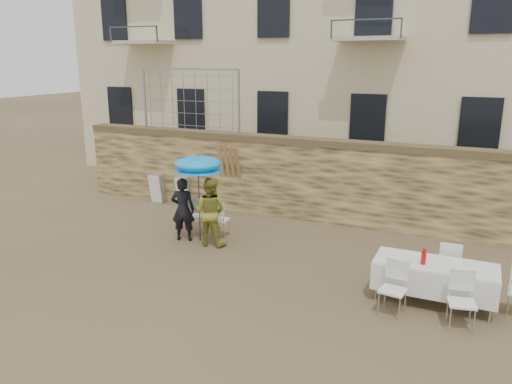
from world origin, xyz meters
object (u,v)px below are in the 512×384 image
at_px(woman_dress, 210,212).
at_px(table_chair_front_right, 462,302).
at_px(chair_stack_left, 160,187).
at_px(table_chair_back, 449,264).
at_px(table_chair_front_left, 393,289).
at_px(umbrella, 198,167).
at_px(soda_bottle, 424,257).
at_px(couple_chair_right, 220,219).
at_px(chair_stack_right, 184,190).
at_px(couple_chair_left, 195,215).
at_px(man_suit, 183,209).
at_px(banquet_table, 435,265).

bearing_deg(woman_dress, table_chair_front_right, 160.13).
height_order(woman_dress, chair_stack_left, woman_dress).
bearing_deg(table_chair_back, table_chair_front_left, 58.91).
bearing_deg(umbrella, soda_bottle, -12.35).
bearing_deg(chair_stack_left, couple_chair_right, -32.42).
xyz_separation_m(chair_stack_left, chair_stack_right, (0.90, 0.00, 0.00)).
bearing_deg(couple_chair_left, soda_bottle, 142.66).
bearing_deg(chair_stack_right, table_chair_back, -19.32).
bearing_deg(couple_chair_left, couple_chair_right, 158.45).
xyz_separation_m(man_suit, table_chair_back, (6.07, -0.10, -0.30)).
relative_size(man_suit, couple_chair_right, 1.63).
xyz_separation_m(soda_bottle, chair_stack_right, (-7.28, 3.64, -0.45)).
bearing_deg(table_chair_front_left, couple_chair_right, 161.94).
bearing_deg(man_suit, table_chair_front_right, 146.26).
xyz_separation_m(couple_chair_right, table_chair_front_left, (4.57, -2.20, 0.00)).
distance_m(man_suit, woman_dress, 0.75).
height_order(soda_bottle, table_chair_back, soda_bottle).
height_order(umbrella, chair_stack_left, umbrella).
distance_m(couple_chair_right, soda_bottle, 5.24).
xyz_separation_m(soda_bottle, chair_stack_left, (-8.18, 3.64, -0.45)).
height_order(banquet_table, soda_bottle, soda_bottle).
xyz_separation_m(man_suit, soda_bottle, (5.67, -1.05, 0.12)).
height_order(man_suit, table_chair_front_right, man_suit).
bearing_deg(soda_bottle, banquet_table, 36.87).
xyz_separation_m(man_suit, umbrella, (0.40, 0.10, 1.07)).
height_order(man_suit, umbrella, umbrella).
bearing_deg(couple_chair_left, woman_dress, 122.20).
height_order(umbrella, couple_chair_right, umbrella).
distance_m(umbrella, table_chair_back, 5.83).
relative_size(man_suit, chair_stack_left, 1.70).
height_order(woman_dress, umbrella, umbrella).
bearing_deg(couple_chair_left, umbrella, 110.09).
height_order(couple_chair_right, chair_stack_right, couple_chair_right).
relative_size(woman_dress, chair_stack_right, 1.78).
xyz_separation_m(woman_dress, banquet_table, (5.12, -0.90, -0.09)).
distance_m(man_suit, soda_bottle, 5.76).
relative_size(table_chair_front_left, table_chair_back, 1.00).
height_order(umbrella, soda_bottle, umbrella).
xyz_separation_m(couple_chair_left, couple_chair_right, (0.70, 0.00, 0.00)).
xyz_separation_m(banquet_table, chair_stack_right, (-7.48, 3.49, -0.27)).
distance_m(man_suit, chair_stack_left, 3.62).
relative_size(woman_dress, couple_chair_left, 1.71).
distance_m(couple_chair_right, table_chair_back, 5.41).
xyz_separation_m(umbrella, table_chair_back, (5.67, -0.20, -1.37)).
height_order(couple_chair_right, banquet_table, couple_chair_right).
distance_m(couple_chair_right, table_chair_front_left, 5.07).
relative_size(soda_bottle, table_chair_back, 0.27).
xyz_separation_m(couple_chair_left, table_chair_front_right, (6.37, -2.20, 0.00)).
bearing_deg(man_suit, chair_stack_right, -77.30).
bearing_deg(soda_bottle, table_chair_front_right, -40.60).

